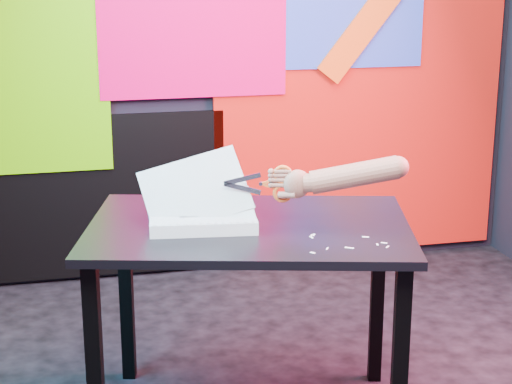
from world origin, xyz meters
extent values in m
cube|color=black|center=(0.00, 1.50, 1.35)|extent=(3.00, 0.01, 2.70)
cube|color=red|center=(0.65, 1.47, 0.85)|extent=(1.60, 0.02, 1.60)
cube|color=#EE0058|center=(-0.25, 1.45, 1.35)|extent=(0.95, 0.02, 0.80)
cube|color=#58CC00|center=(-1.05, 1.46, 1.10)|extent=(0.75, 0.02, 1.00)
cube|color=black|center=(-0.75, 1.47, 0.45)|extent=(1.30, 0.02, 0.85)
cube|color=black|center=(-0.86, -0.25, 0.36)|extent=(0.06, 0.06, 0.72)
cube|color=black|center=(-0.71, 0.35, 0.36)|extent=(0.06, 0.06, 0.72)
cube|color=black|center=(0.09, -0.49, 0.36)|extent=(0.06, 0.06, 0.72)
cube|color=black|center=(0.25, 0.11, 0.36)|extent=(0.06, 0.06, 0.72)
cube|color=#25242C|center=(-0.31, -0.07, 0.73)|extent=(1.26, 0.99, 0.03)
cube|color=white|center=(-0.47, -0.05, 0.77)|extent=(0.39, 0.31, 0.04)
cube|color=white|center=(-0.47, -0.05, 0.79)|extent=(0.39, 0.31, 0.00)
cube|color=white|center=(-0.47, -0.05, 0.80)|extent=(0.37, 0.29, 0.11)
cube|color=white|center=(-0.48, -0.03, 0.82)|extent=(0.35, 0.25, 0.19)
cube|color=white|center=(-0.49, -0.02, 0.87)|extent=(0.38, 0.19, 0.27)
cylinder|color=black|center=(-0.64, -0.15, 0.79)|extent=(0.01, 0.01, 0.00)
cylinder|color=black|center=(-0.62, -0.15, 0.79)|extent=(0.01, 0.01, 0.00)
cylinder|color=black|center=(-0.59, -0.15, 0.79)|extent=(0.01, 0.01, 0.00)
cylinder|color=black|center=(-0.57, -0.16, 0.79)|extent=(0.01, 0.01, 0.00)
cylinder|color=black|center=(-0.54, -0.16, 0.79)|extent=(0.01, 0.01, 0.00)
cylinder|color=black|center=(-0.52, -0.16, 0.79)|extent=(0.01, 0.01, 0.00)
cylinder|color=black|center=(-0.49, -0.16, 0.79)|extent=(0.01, 0.01, 0.00)
cylinder|color=black|center=(-0.47, -0.17, 0.79)|extent=(0.01, 0.01, 0.00)
cylinder|color=black|center=(-0.45, -0.17, 0.79)|extent=(0.01, 0.01, 0.00)
cylinder|color=black|center=(-0.42, -0.17, 0.79)|extent=(0.01, 0.01, 0.00)
cylinder|color=black|center=(-0.40, -0.18, 0.79)|extent=(0.01, 0.01, 0.00)
cylinder|color=black|center=(-0.37, -0.18, 0.79)|extent=(0.01, 0.01, 0.00)
cylinder|color=black|center=(-0.35, -0.18, 0.79)|extent=(0.01, 0.01, 0.00)
cylinder|color=black|center=(-0.32, -0.19, 0.79)|extent=(0.01, 0.01, 0.00)
cylinder|color=black|center=(-0.61, 0.09, 0.79)|extent=(0.01, 0.01, 0.00)
cylinder|color=black|center=(-0.59, 0.09, 0.79)|extent=(0.01, 0.01, 0.00)
cylinder|color=black|center=(-0.56, 0.09, 0.79)|extent=(0.01, 0.01, 0.00)
cylinder|color=black|center=(-0.54, 0.08, 0.79)|extent=(0.01, 0.01, 0.00)
cylinder|color=black|center=(-0.51, 0.08, 0.79)|extent=(0.01, 0.01, 0.00)
cylinder|color=black|center=(-0.49, 0.08, 0.79)|extent=(0.01, 0.01, 0.00)
cylinder|color=black|center=(-0.46, 0.07, 0.79)|extent=(0.01, 0.01, 0.00)
cylinder|color=black|center=(-0.44, 0.07, 0.79)|extent=(0.01, 0.01, 0.00)
cylinder|color=black|center=(-0.42, 0.07, 0.79)|extent=(0.01, 0.01, 0.00)
cylinder|color=black|center=(-0.39, 0.06, 0.79)|extent=(0.01, 0.01, 0.00)
cylinder|color=black|center=(-0.37, 0.06, 0.79)|extent=(0.01, 0.01, 0.00)
cylinder|color=black|center=(-0.34, 0.06, 0.79)|extent=(0.01, 0.01, 0.00)
cylinder|color=black|center=(-0.32, 0.06, 0.79)|extent=(0.01, 0.01, 0.00)
cylinder|color=black|center=(-0.29, 0.05, 0.79)|extent=(0.01, 0.01, 0.00)
cube|color=black|center=(-0.55, 0.01, 0.79)|extent=(0.07, 0.02, 0.00)
cube|color=black|center=(-0.45, -0.02, 0.79)|extent=(0.05, 0.02, 0.00)
cube|color=black|center=(-0.51, -0.08, 0.79)|extent=(0.09, 0.02, 0.00)
cube|color=#A8AAB1|center=(-0.33, -0.07, 0.91)|extent=(0.13, 0.04, 0.05)
cube|color=#A8AAB1|center=(-0.33, -0.07, 0.88)|extent=(0.13, 0.04, 0.05)
cylinder|color=#A8AAB1|center=(-0.27, -0.08, 0.90)|extent=(0.02, 0.01, 0.01)
cube|color=#D6541E|center=(-0.25, -0.09, 0.89)|extent=(0.05, 0.02, 0.02)
cube|color=#D6541E|center=(-0.25, -0.09, 0.90)|extent=(0.05, 0.02, 0.02)
torus|color=#D6541E|center=(-0.20, -0.10, 0.93)|extent=(0.07, 0.03, 0.07)
torus|color=#D6541E|center=(-0.20, -0.10, 0.86)|extent=(0.07, 0.03, 0.07)
ellipsoid|color=#975E52|center=(-0.15, -0.11, 0.90)|extent=(0.10, 0.06, 0.10)
cylinder|color=#975E52|center=(-0.20, -0.10, 0.89)|extent=(0.08, 0.04, 0.02)
cylinder|color=#975E52|center=(-0.20, -0.10, 0.91)|extent=(0.07, 0.04, 0.02)
cylinder|color=#975E52|center=(-0.20, -0.10, 0.93)|extent=(0.07, 0.03, 0.02)
cylinder|color=#975E52|center=(-0.20, -0.10, 0.94)|extent=(0.06, 0.03, 0.02)
cylinder|color=#975E52|center=(-0.19, -0.12, 0.86)|extent=(0.07, 0.05, 0.03)
cylinder|color=#975E52|center=(-0.10, -0.12, 0.90)|extent=(0.07, 0.08, 0.07)
cylinder|color=#975E52|center=(0.04, -0.16, 0.93)|extent=(0.32, 0.16, 0.14)
sphere|color=#975E52|center=(0.18, -0.20, 0.96)|extent=(0.08, 0.08, 0.08)
cube|color=silver|center=(0.07, -0.37, 0.75)|extent=(0.02, 0.02, 0.00)
cube|color=silver|center=(-0.05, -0.39, 0.75)|extent=(0.03, 0.02, 0.00)
cube|color=silver|center=(0.05, -0.38, 0.75)|extent=(0.01, 0.02, 0.00)
cube|color=silver|center=(-0.12, -0.38, 0.75)|extent=(0.01, 0.02, 0.00)
cube|color=silver|center=(-0.14, -0.26, 0.75)|extent=(0.01, 0.02, 0.00)
cube|color=silver|center=(-0.13, -0.24, 0.75)|extent=(0.02, 0.02, 0.00)
cube|color=silver|center=(-0.18, -0.40, 0.75)|extent=(0.02, 0.02, 0.00)
cube|color=silver|center=(0.03, -0.30, 0.75)|extent=(0.02, 0.02, 0.00)
cube|color=silver|center=(0.07, -0.41, 0.75)|extent=(0.02, 0.02, 0.00)
cube|color=silver|center=(-0.13, -0.24, 0.75)|extent=(0.02, 0.02, 0.00)
camera|label=1|loc=(-0.93, -2.82, 1.65)|focal=60.00mm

